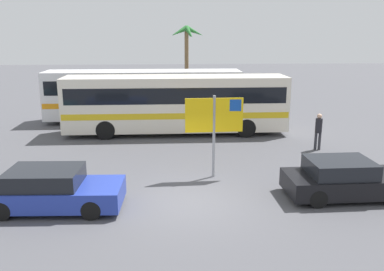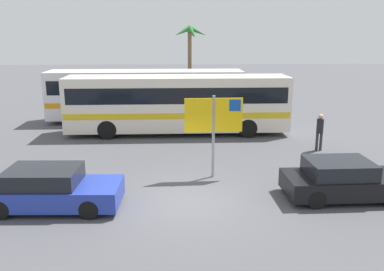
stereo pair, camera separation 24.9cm
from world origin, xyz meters
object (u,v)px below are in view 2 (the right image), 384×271
(car_black, at_px, (343,180))
(pedestrian_near_sign, at_px, (320,129))
(car_blue, at_px, (50,189))
(ferry_sign, at_px, (215,118))
(bus_front_coach, at_px, (178,102))
(bus_rear_coach, at_px, (146,93))

(car_black, relative_size, pedestrian_near_sign, 2.30)
(car_blue, xyz_separation_m, pedestrian_near_sign, (10.84, 6.03, 0.41))
(ferry_sign, relative_size, car_black, 0.79)
(car_blue, distance_m, pedestrian_near_sign, 12.41)
(bus_front_coach, relative_size, bus_rear_coach, 1.00)
(bus_front_coach, height_order, car_black, bus_front_coach)
(car_blue, relative_size, car_black, 1.08)
(bus_front_coach, bearing_deg, bus_rear_coach, 120.01)
(bus_rear_coach, relative_size, car_black, 2.96)
(bus_rear_coach, bearing_deg, car_blue, -99.64)
(bus_front_coach, relative_size, pedestrian_near_sign, 6.81)
(ferry_sign, relative_size, pedestrian_near_sign, 1.81)
(bus_rear_coach, xyz_separation_m, pedestrian_near_sign, (8.62, -7.05, -0.74))
(bus_rear_coach, xyz_separation_m, ferry_sign, (3.28, -10.45, 0.54))
(car_blue, relative_size, pedestrian_near_sign, 2.47)
(car_blue, bearing_deg, ferry_sign, 27.69)
(bus_rear_coach, height_order, car_black, bus_rear_coach)
(bus_front_coach, distance_m, ferry_sign, 7.23)
(bus_rear_coach, bearing_deg, bus_front_coach, -59.99)
(car_blue, bearing_deg, car_black, 4.43)
(ferry_sign, distance_m, car_black, 5.01)
(bus_front_coach, xyz_separation_m, pedestrian_near_sign, (6.68, -3.68, -0.74))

